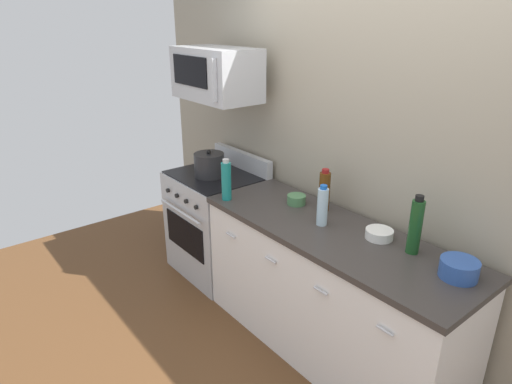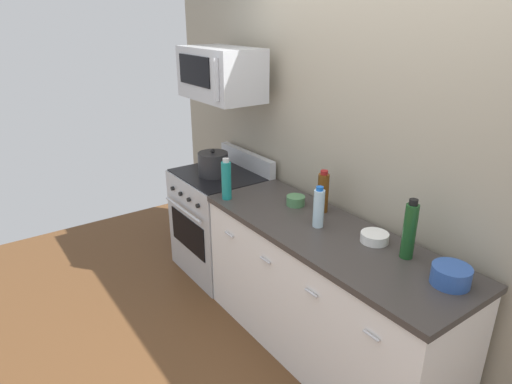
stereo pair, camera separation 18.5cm
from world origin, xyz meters
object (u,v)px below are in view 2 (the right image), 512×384
Objects in this scene: bottle_wine_green at (410,230)px; bowl_blue_mixing at (451,275)px; bowl_green_glaze at (296,200)px; bottle_water_clear at (319,208)px; bowl_white_ceramic at (375,237)px; bottle_sparkling_teal at (226,180)px; stockpot at (213,164)px; microwave at (221,74)px; bottle_wine_amber at (323,192)px; range_oven at (221,222)px.

bottle_wine_green reaches higher than bowl_blue_mixing.
bowl_blue_mixing is (1.22, -0.01, 0.02)m from bowl_green_glaze.
bottle_water_clear reaches higher than bowl_white_ceramic.
bottle_water_clear is 0.88m from bowl_blue_mixing.
bowl_blue_mixing reaches higher than bowl_green_glaze.
bottle_sparkling_teal reaches higher than stockpot.
microwave is at bearing -175.89° from bowl_green_glaze.
bowl_blue_mixing reaches higher than bowl_white_ceramic.
stockpot is (-1.07, -0.24, -0.04)m from bottle_wine_amber.
bowl_white_ceramic is 0.66× the size of stockpot.
bottle_wine_amber is at bearing 175.28° from bowl_blue_mixing.
bottle_wine_green is 1.17× the size of bottle_wine_amber.
bottle_water_clear is 1.39× the size of bowl_blue_mixing.
bottle_water_clear is 0.91× the size of bottle_wine_amber.
bottle_wine_green is at bearing 13.48° from bottle_water_clear.
stockpot is (0.00, -0.05, 0.55)m from range_oven.
bottle_water_clear is 0.37m from bowl_green_glaze.
bowl_white_ceramic is at bearing 20.73° from bottle_water_clear.
bowl_blue_mixing is (2.10, 0.06, -0.78)m from microwave.
bottle_water_clear is at bearing -166.52° from bottle_wine_green.
bottle_wine_amber is (-0.15, 0.18, 0.01)m from bottle_water_clear.
microwave is 3.80× the size of bowl_blue_mixing.
bottle_wine_amber is 1.03m from bowl_blue_mixing.
microwave reaches higher than bottle_water_clear.
bottle_sparkling_teal is at bearing -19.55° from stockpot.
bottle_wine_green reaches higher than range_oven.
stockpot is (-2.10, -0.15, 0.05)m from bowl_blue_mixing.
bowl_green_glaze is (-0.19, -0.08, -0.11)m from bottle_wine_amber.
microwave is at bearing -176.62° from bowl_white_ceramic.
bowl_white_ceramic is (1.58, 0.14, 0.48)m from range_oven.
range_oven is 5.47× the size of bowl_blue_mixing.
microwave is 2.40× the size of bottle_sparkling_teal.
bottle_wine_amber is at bearing 21.76° from bowl_green_glaze.
range_oven is 3.05× the size of bottle_wine_green.
bottle_wine_amber reaches higher than bowl_green_glaze.
stockpot is at bearing -175.82° from bowl_blue_mixing.
microwave is 1.92m from bottle_wine_green.
microwave is 1.41m from bottle_water_clear.
bottle_wine_amber reaches higher than stockpot.
microwave reaches higher than bowl_green_glaze.
bottle_sparkling_teal reaches higher than bowl_white_ceramic.
range_oven is 4.24× the size of stockpot.
bowl_green_glaze is 1.22m from bowl_blue_mixing.
bottle_wine_amber reaches higher than bowl_white_ceramic.
range_oven is at bearing -177.27° from bowl_blue_mixing.
bowl_white_ceramic is (1.08, 0.37, -0.12)m from bottle_sparkling_teal.
bottle_wine_amber reaches higher than range_oven.
stockpot is (-1.80, -0.20, -0.07)m from bottle_wine_green.
bowl_green_glaze is at bearing 6.98° from range_oven.
bottle_wine_amber is at bearing 9.75° from range_oven.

